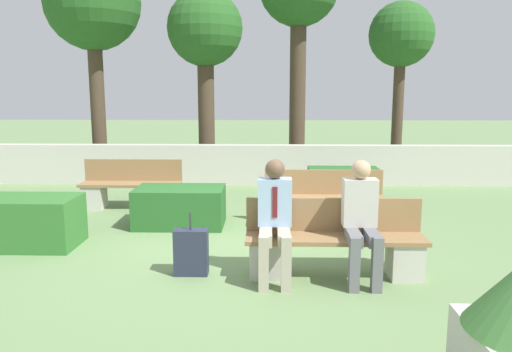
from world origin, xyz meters
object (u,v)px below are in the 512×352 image
Objects in this scene: person_seated_woman at (361,215)px; tree_leftmost at (92,5)px; bench_left_side at (131,190)px; person_seated_man at (275,214)px; bench_right_side at (324,205)px; bench_front at (335,246)px; tree_rightmost at (401,39)px; suitcase at (191,252)px; tree_center_left at (205,35)px.

tree_leftmost reaches higher than person_seated_woman.
person_seated_man is at bearing -53.23° from bench_left_side.
person_seated_man is (-0.81, -2.28, 0.42)m from bench_right_side.
person_seated_man is at bearing -58.33° from tree_leftmost.
bench_right_side is (0.12, 2.14, -0.01)m from bench_front.
bench_left_side is at bearing -145.53° from tree_rightmost.
tree_rightmost is at bearing 2.53° from tree_leftmost.
tree_rightmost is at bearing 66.60° from person_seated_man.
bench_front is 1.51× the size of person_seated_woman.
bench_front is 1.67m from suitcase.
suitcase is at bearing -131.75° from bench_right_side.
tree_leftmost reaches higher than bench_front.
person_seated_woman is at bearing -44.23° from bench_left_side.
tree_center_left is (-2.44, 4.81, 3.12)m from bench_right_side.
tree_leftmost is (-5.04, 6.90, 3.80)m from bench_front.
suitcase is 8.92m from tree_rightmost.
person_seated_man reaches higher than bench_right_side.
tree_center_left reaches higher than bench_left_side.
person_seated_man reaches higher than person_seated_woman.
bench_front reaches higher than suitcase.
bench_left_side is 0.42× the size of tree_rightmost.
tree_rightmost is (2.23, 7.37, 2.63)m from person_seated_woman.
bench_right_side is at bearing 70.42° from person_seated_man.
person_seated_woman is 1.84× the size of suitcase.
person_seated_woman is 8.02m from tree_center_left.
bench_front is 1.51× the size of person_seated_man.
bench_front is 2.78× the size of suitcase.
person_seated_man reaches higher than suitcase.
person_seated_man is 0.32× the size of tree_rightmost.
tree_rightmost is at bearing 73.18° from person_seated_woman.
tree_center_left reaches higher than person_seated_man.
bench_front is at bearing 0.59° from suitcase.
tree_rightmost reaches higher than bench_right_side.
bench_right_side is 6.39m from tree_rightmost.
bench_front is 0.45× the size of tree_center_left.
bench_front is 8.23m from tree_rightmost.
tree_center_left is at bearing 95.45° from suitcase.
tree_center_left reaches higher than person_seated_woman.
bench_left_side is 1.32× the size of person_seated_man.
tree_leftmost is at bearing -178.89° from tree_center_left.
person_seated_woman is at bearing -69.91° from tree_center_left.
tree_rightmost is (7.53, 0.33, -0.76)m from tree_leftmost.
bench_left_side is 0.40× the size of tree_center_left.
person_seated_man reaches higher than bench_front.
person_seated_woman is 1.99m from suitcase.
person_seated_man is 0.96m from person_seated_woman.
bench_front is at bearing -109.04° from tree_rightmost.
bench_right_side is at bearing 86.91° from bench_front.
person_seated_man is at bearing -77.04° from tree_center_left.
bench_left_side is at bearing 135.93° from person_seated_woman.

